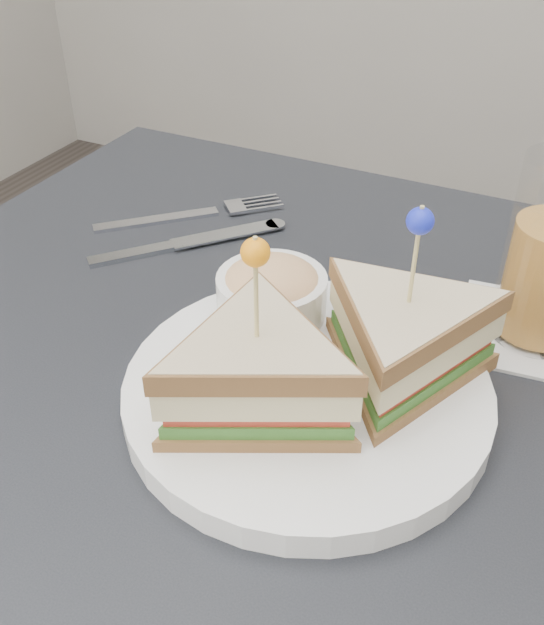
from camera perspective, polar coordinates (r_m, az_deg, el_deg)
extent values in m
cube|color=black|center=(0.59, -1.30, -5.35)|extent=(0.80, 0.80, 0.03)
cylinder|color=black|center=(1.21, -8.31, -3.96)|extent=(0.04, 0.04, 0.72)
cylinder|color=white|center=(0.54, 2.87, -6.68)|extent=(0.30, 0.30, 0.02)
cylinder|color=white|center=(0.54, 2.90, -5.81)|extent=(0.30, 0.30, 0.01)
cylinder|color=#DCC97E|center=(0.45, -1.31, 1.25)|extent=(0.00, 0.00, 0.09)
sphere|color=orange|center=(0.43, -1.37, 4.94)|extent=(0.02, 0.02, 0.02)
cylinder|color=#DCC97E|center=(0.49, 11.56, 3.91)|extent=(0.00, 0.00, 0.09)
sphere|color=#1B29CE|center=(0.47, 12.04, 7.35)|extent=(0.02, 0.02, 0.02)
cylinder|color=white|center=(0.59, -0.02, 1.21)|extent=(0.10, 0.10, 0.04)
ellipsoid|color=#E0B772|center=(0.59, -0.02, 2.38)|extent=(0.09, 0.09, 0.04)
cube|color=silver|center=(0.80, -9.44, 7.48)|extent=(0.11, 0.11, 0.00)
cube|color=silver|center=(0.81, -3.01, 8.63)|extent=(0.04, 0.04, 0.00)
cube|color=#B4B9BF|center=(0.74, -11.10, 4.76)|extent=(0.08, 0.08, 0.01)
cube|color=#B4B9BF|center=(0.76, -3.87, 6.41)|extent=(0.09, 0.10, 0.00)
cylinder|color=#B4B9BF|center=(0.77, 0.28, 7.25)|extent=(0.03, 0.03, 0.00)
cube|color=silver|center=(0.66, 20.63, -1.50)|extent=(0.14, 0.14, 0.00)
cube|color=white|center=(0.60, 21.36, 5.90)|extent=(0.02, 0.02, 0.02)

